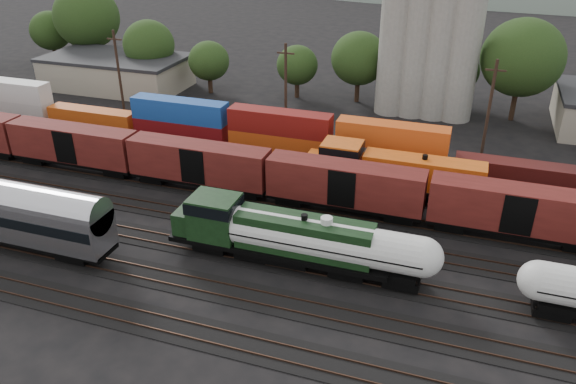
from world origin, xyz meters
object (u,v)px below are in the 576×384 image
(tank_car_a, at_px, (326,242))
(grain_silo, at_px, (428,35))
(green_locomotive, at_px, (266,232))
(orange_locomotive, at_px, (389,171))

(tank_car_a, height_order, grain_silo, grain_silo)
(green_locomotive, height_order, orange_locomotive, green_locomotive)
(tank_car_a, bearing_deg, orange_locomotive, 80.48)
(green_locomotive, distance_m, grain_silo, 42.57)
(green_locomotive, height_order, tank_car_a, green_locomotive)
(tank_car_a, bearing_deg, grain_silo, 86.29)
(green_locomotive, height_order, grain_silo, grain_silo)
(tank_car_a, distance_m, orange_locomotive, 15.21)
(green_locomotive, relative_size, orange_locomotive, 0.95)
(tank_car_a, relative_size, orange_locomotive, 0.93)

